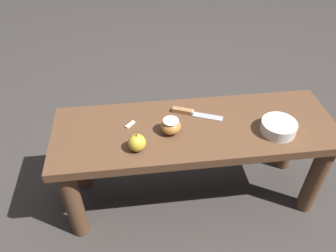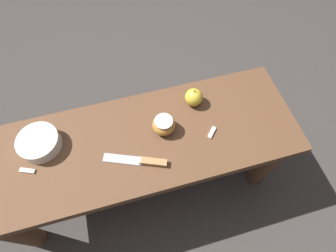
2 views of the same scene
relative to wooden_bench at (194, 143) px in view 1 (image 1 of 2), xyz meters
The scene contains 8 objects.
ground_plane 0.37m from the wooden_bench, ahead, with size 8.00×8.00×0.00m, color #383330.
wooden_bench is the anchor object (origin of this frame).
knife 0.14m from the wooden_bench, 83.16° to the right, with size 0.22×0.11×0.02m.
apple_whole 0.30m from the wooden_bench, 22.65° to the left, with size 0.07×0.07×0.08m.
apple_cut 0.17m from the wooden_bench, 10.61° to the left, with size 0.08×0.08×0.06m.
apple_slice_near_knife 0.30m from the wooden_bench, ahead, with size 0.04×0.05×0.01m.
apple_slice_center 0.40m from the wooden_bench, behind, with size 0.05×0.03×0.01m.
bowl 0.36m from the wooden_bench, 167.68° to the left, with size 0.15×0.15×0.05m.
Camera 1 is at (0.24, 1.02, 1.37)m, focal length 35.00 mm.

